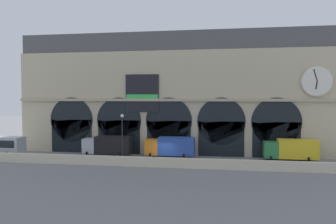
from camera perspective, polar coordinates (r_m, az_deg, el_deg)
The scene contains 7 objects.
ground_plane at distance 48.65m, azimuth -0.81°, elevation -8.36°, with size 200.00×200.00×0.00m, color slate.
quay_parapet_wall at distance 44.20m, azimuth -1.85°, elevation -8.62°, with size 90.00×0.70×1.29m, color beige.
station_building at distance 54.82m, azimuth 0.53°, elevation 2.96°, with size 51.11×4.73×19.82m.
box_truck_midwest at distance 52.99m, azimuth -10.29°, elevation -5.64°, with size 7.50×2.91×3.12m.
box_truck_center at distance 50.90m, azimuth 0.47°, elevation -5.94°, with size 7.50×2.91×3.12m.
box_truck_east at distance 51.37m, azimuth 20.37°, elevation -6.02°, with size 7.50×2.91×3.12m.
street_lamp_quayside at distance 45.63m, azimuth -7.86°, elevation -3.51°, with size 0.44×0.44×6.90m.
Camera 1 is at (8.42, -47.03, 9.20)m, focal length 35.51 mm.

